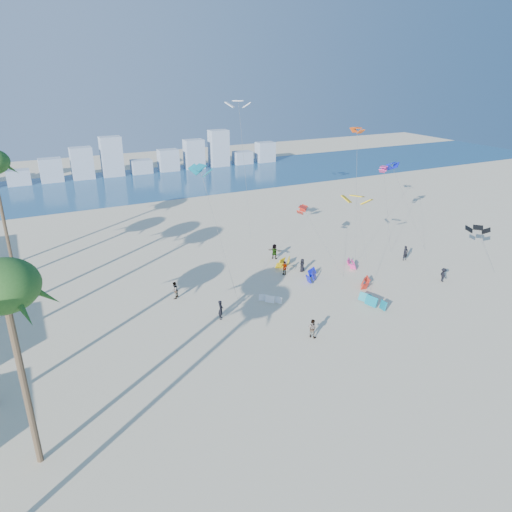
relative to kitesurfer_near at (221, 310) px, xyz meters
name	(u,v)px	position (x,y,z in m)	size (l,w,h in m)	color
ground	(317,392)	(2.09, -13.24, -0.95)	(220.00, 220.00, 0.00)	beige
ocean	(117,186)	(2.09, 58.76, -0.94)	(220.00, 220.00, 0.00)	navy
kitesurfer_near	(221,310)	(0.00, 0.00, 0.00)	(0.69, 0.45, 1.90)	black
kitesurfer_mid	(312,328)	(5.93, -6.60, -0.09)	(0.84, 0.65, 1.72)	gray
kitesurfers_far	(302,265)	(12.59, 5.96, -0.07)	(29.41, 15.71, 1.90)	black
grounded_kites	(329,282)	(13.27, 1.40, -0.50)	(15.33, 16.13, 1.05)	white
flying_kites	(318,163)	(16.77, 9.86, 10.73)	(32.25, 28.79, 18.58)	red
distant_skyline	(100,163)	(0.90, 68.76, 2.14)	(85.00, 3.00, 8.40)	#9EADBF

